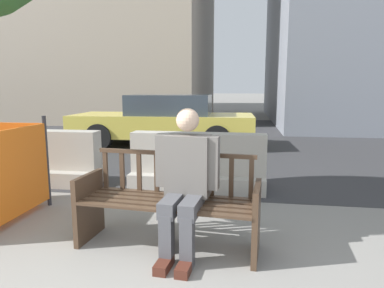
{
  "coord_description": "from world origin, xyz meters",
  "views": [
    {
      "loc": [
        1.01,
        -1.72,
        1.49
      ],
      "look_at": [
        0.32,
        2.76,
        0.75
      ],
      "focal_mm": 32.0,
      "sensor_mm": 36.0,
      "label": 1
    }
  ],
  "objects_px": {
    "jersey_barrier_centre": "(198,166)",
    "car_taxi_near": "(165,120)",
    "street_bench": "(168,206)",
    "seated_person": "(185,178)",
    "jersey_barrier_left": "(39,161)"
  },
  "relations": [
    {
      "from": "jersey_barrier_centre",
      "to": "car_taxi_near",
      "type": "distance_m",
      "value": 4.01
    },
    {
      "from": "street_bench",
      "to": "car_taxi_near",
      "type": "height_order",
      "value": "car_taxi_near"
    },
    {
      "from": "street_bench",
      "to": "car_taxi_near",
      "type": "bearing_deg",
      "value": 103.5
    },
    {
      "from": "seated_person",
      "to": "jersey_barrier_left",
      "type": "height_order",
      "value": "seated_person"
    },
    {
      "from": "seated_person",
      "to": "jersey_barrier_centre",
      "type": "relative_size",
      "value": 0.65
    },
    {
      "from": "street_bench",
      "to": "seated_person",
      "type": "xyz_separation_m",
      "value": [
        0.18,
        -0.07,
        0.29
      ]
    },
    {
      "from": "jersey_barrier_centre",
      "to": "car_taxi_near",
      "type": "relative_size",
      "value": 0.43
    },
    {
      "from": "street_bench",
      "to": "jersey_barrier_left",
      "type": "relative_size",
      "value": 0.86
    },
    {
      "from": "street_bench",
      "to": "car_taxi_near",
      "type": "relative_size",
      "value": 0.37
    },
    {
      "from": "jersey_barrier_left",
      "to": "car_taxi_near",
      "type": "relative_size",
      "value": 0.43
    },
    {
      "from": "jersey_barrier_centre",
      "to": "car_taxi_near",
      "type": "bearing_deg",
      "value": 110.22
    },
    {
      "from": "seated_person",
      "to": "jersey_barrier_left",
      "type": "xyz_separation_m",
      "value": [
        -2.72,
        1.95,
        -0.35
      ]
    },
    {
      "from": "jersey_barrier_centre",
      "to": "street_bench",
      "type": "bearing_deg",
      "value": -90.42
    },
    {
      "from": "jersey_barrier_left",
      "to": "seated_person",
      "type": "bearing_deg",
      "value": -35.74
    },
    {
      "from": "street_bench",
      "to": "car_taxi_near",
      "type": "xyz_separation_m",
      "value": [
        -1.37,
        5.69,
        0.26
      ]
    }
  ]
}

